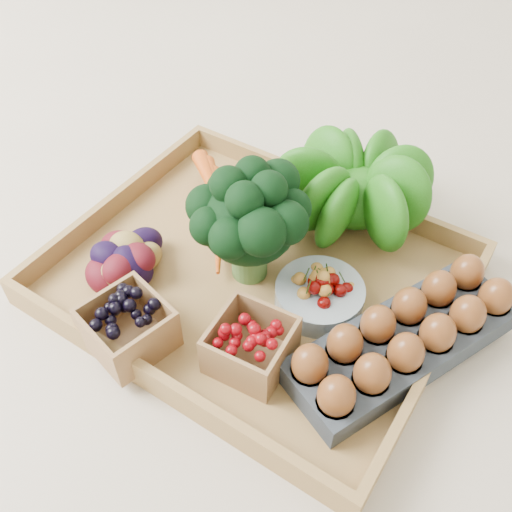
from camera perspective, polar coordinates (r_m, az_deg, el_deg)
The scene contains 10 objects.
ground at distance 0.84m, azimuth 0.00°, elevation -2.80°, with size 4.00×4.00×0.00m, color beige.
tray at distance 0.84m, azimuth 0.00°, elevation -2.47°, with size 0.55×0.45×0.01m, color #A27C44.
carrots at distance 0.90m, azimuth -3.69°, elevation 4.72°, with size 0.19×0.13×0.04m, color #CF4D12, non-canonical shape.
lettuce at distance 0.88m, azimuth 10.28°, elevation 7.48°, with size 0.16×0.16×0.16m, color #1C5A0E.
broccoli at distance 0.79m, azimuth -0.69°, elevation 1.68°, with size 0.17×0.17×0.13m, color black, non-canonical shape.
cherry_bowl at distance 0.79m, azimuth 6.36°, elevation -3.96°, with size 0.12×0.12×0.03m, color #8C9EA5.
egg_carton at distance 0.76m, azimuth 14.46°, elevation -8.48°, with size 0.11×0.32×0.04m, color #323840.
potatoes at distance 0.83m, azimuth -13.18°, elevation -0.01°, with size 0.14×0.14×0.08m, color #450B13, non-canonical shape.
punnet_blackberry at distance 0.75m, azimuth -12.68°, elevation -6.97°, with size 0.10×0.10×0.07m, color black.
punnet_raspberry at distance 0.72m, azimuth -0.52°, elevation -8.90°, with size 0.09×0.09×0.07m, color #6B040A.
Camera 1 is at (0.30, -0.46, 0.64)m, focal length 40.00 mm.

